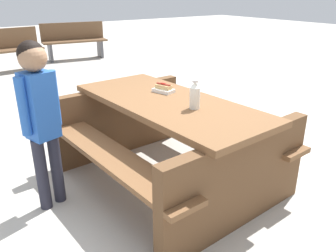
% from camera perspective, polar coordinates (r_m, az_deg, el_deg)
% --- Properties ---
extents(ground_plane, '(30.00, 30.00, 0.00)m').
position_cam_1_polar(ground_plane, '(3.09, 0.00, -9.07)').
color(ground_plane, '#B7B2A8').
rests_on(ground_plane, ground).
extents(picnic_table, '(1.88, 1.51, 0.75)m').
position_cam_1_polar(picnic_table, '(2.89, 0.00, -1.48)').
color(picnic_table, brown).
rests_on(picnic_table, ground).
extents(soda_bottle, '(0.08, 0.08, 0.22)m').
position_cam_1_polar(soda_bottle, '(2.57, 4.50, 5.10)').
color(soda_bottle, silver).
rests_on(soda_bottle, picnic_table).
extents(hotdog_tray, '(0.20, 0.16, 0.08)m').
position_cam_1_polar(hotdog_tray, '(3.00, -0.77, 6.24)').
color(hotdog_tray, white).
rests_on(hotdog_tray, picnic_table).
extents(child_in_coat, '(0.23, 0.31, 1.28)m').
position_cam_1_polar(child_in_coat, '(2.60, -20.66, 3.11)').
color(child_in_coat, '#262633').
rests_on(child_in_coat, ground).
extents(park_bench_mid, '(0.61, 1.54, 0.85)m').
position_cam_1_polar(park_bench_mid, '(8.76, -15.37, 13.68)').
color(park_bench_mid, brown).
rests_on(park_bench_mid, ground).
extents(park_bench_far, '(0.54, 1.53, 0.85)m').
position_cam_1_polar(park_bench_far, '(7.83, -25.81, 11.42)').
color(park_bench_far, brown).
rests_on(park_bench_far, ground).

